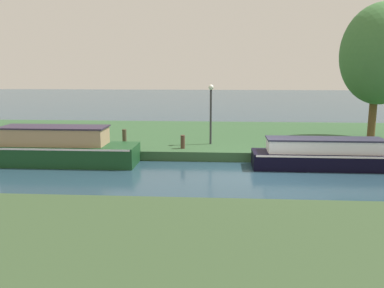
{
  "coord_description": "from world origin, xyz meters",
  "views": [
    {
      "loc": [
        -1.41,
        -14.5,
        3.85
      ],
      "look_at": [
        -2.47,
        1.2,
        0.9
      ],
      "focal_mm": 37.81,
      "sensor_mm": 36.0,
      "label": 1
    }
  ],
  "objects_px": {
    "forest_narrowboat": "(54,148)",
    "willow_tree_left": "(381,54)",
    "mooring_post_far": "(124,139)",
    "black_barge": "(335,155)",
    "lamp_post": "(211,107)",
    "mooring_post_near": "(183,142)"
  },
  "relations": [
    {
      "from": "black_barge",
      "to": "forest_narrowboat",
      "type": "xyz_separation_m",
      "value": [
        -11.25,
        -0.0,
        0.13
      ]
    },
    {
      "from": "forest_narrowboat",
      "to": "mooring_post_far",
      "type": "distance_m",
      "value": 3.01
    },
    {
      "from": "black_barge",
      "to": "mooring_post_near",
      "type": "bearing_deg",
      "value": 165.48
    },
    {
      "from": "willow_tree_left",
      "to": "lamp_post",
      "type": "relative_size",
      "value": 2.4
    },
    {
      "from": "forest_narrowboat",
      "to": "lamp_post",
      "type": "bearing_deg",
      "value": 23.47
    },
    {
      "from": "willow_tree_left",
      "to": "black_barge",
      "type": "bearing_deg",
      "value": -124.06
    },
    {
      "from": "lamp_post",
      "to": "mooring_post_far",
      "type": "xyz_separation_m",
      "value": [
        -3.77,
        -1.16,
        -1.32
      ]
    },
    {
      "from": "black_barge",
      "to": "forest_narrowboat",
      "type": "height_order",
      "value": "forest_narrowboat"
    },
    {
      "from": "forest_narrowboat",
      "to": "mooring_post_far",
      "type": "bearing_deg",
      "value": 31.74
    },
    {
      "from": "lamp_post",
      "to": "forest_narrowboat",
      "type": "bearing_deg",
      "value": -156.53
    },
    {
      "from": "black_barge",
      "to": "lamp_post",
      "type": "distance_m",
      "value": 5.86
    },
    {
      "from": "forest_narrowboat",
      "to": "willow_tree_left",
      "type": "distance_m",
      "value": 15.67
    },
    {
      "from": "forest_narrowboat",
      "to": "willow_tree_left",
      "type": "bearing_deg",
      "value": 18.09
    },
    {
      "from": "willow_tree_left",
      "to": "forest_narrowboat",
      "type": "bearing_deg",
      "value": -161.91
    },
    {
      "from": "lamp_post",
      "to": "mooring_post_far",
      "type": "bearing_deg",
      "value": -162.83
    },
    {
      "from": "mooring_post_far",
      "to": "willow_tree_left",
      "type": "bearing_deg",
      "value": 14.77
    },
    {
      "from": "black_barge",
      "to": "mooring_post_far",
      "type": "bearing_deg",
      "value": 169.68
    },
    {
      "from": "forest_narrowboat",
      "to": "lamp_post",
      "type": "distance_m",
      "value": 7.06
    },
    {
      "from": "willow_tree_left",
      "to": "mooring_post_far",
      "type": "distance_m",
      "value": 12.83
    },
    {
      "from": "black_barge",
      "to": "willow_tree_left",
      "type": "distance_m",
      "value": 6.95
    },
    {
      "from": "black_barge",
      "to": "willow_tree_left",
      "type": "xyz_separation_m",
      "value": [
        3.19,
        4.71,
        4.0
      ]
    },
    {
      "from": "lamp_post",
      "to": "willow_tree_left",
      "type": "bearing_deg",
      "value": 13.63
    }
  ]
}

